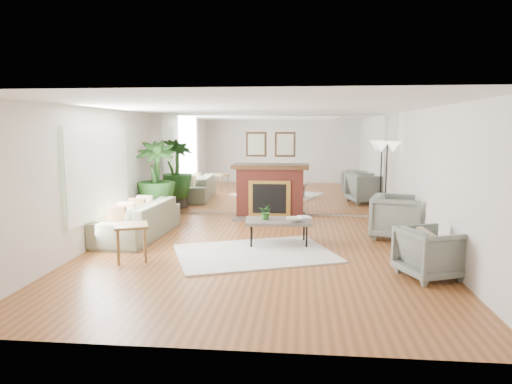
# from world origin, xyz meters

# --- Properties ---
(ground) EXTENTS (7.00, 7.00, 0.00)m
(ground) POSITION_xyz_m (0.00, 0.00, 0.00)
(ground) COLOR brown
(ground) RESTS_ON ground
(wall_left) EXTENTS (0.02, 7.00, 2.50)m
(wall_left) POSITION_xyz_m (-2.99, 0.00, 1.25)
(wall_left) COLOR silver
(wall_left) RESTS_ON ground
(wall_right) EXTENTS (0.02, 7.00, 2.50)m
(wall_right) POSITION_xyz_m (2.99, 0.00, 1.25)
(wall_right) COLOR silver
(wall_right) RESTS_ON ground
(wall_back) EXTENTS (6.00, 0.02, 2.50)m
(wall_back) POSITION_xyz_m (0.00, 3.49, 1.25)
(wall_back) COLOR silver
(wall_back) RESTS_ON ground
(mirror_panel) EXTENTS (5.40, 0.04, 2.40)m
(mirror_panel) POSITION_xyz_m (0.00, 3.47, 1.25)
(mirror_panel) COLOR silver
(mirror_panel) RESTS_ON wall_back
(window_panel) EXTENTS (0.04, 2.40, 1.50)m
(window_panel) POSITION_xyz_m (-2.96, 0.40, 1.35)
(window_panel) COLOR #B2E09E
(window_panel) RESTS_ON wall_left
(fireplace) EXTENTS (1.85, 0.83, 2.05)m
(fireplace) POSITION_xyz_m (0.00, 3.26, 0.66)
(fireplace) COLOR maroon
(fireplace) RESTS_ON ground
(area_rug) EXTENTS (3.08, 2.66, 0.03)m
(area_rug) POSITION_xyz_m (-0.04, -0.07, 0.01)
(area_rug) COLOR beige
(area_rug) RESTS_ON ground
(coffee_table) EXTENTS (1.25, 0.79, 0.48)m
(coffee_table) POSITION_xyz_m (0.33, 0.59, 0.44)
(coffee_table) COLOR #6B5E54
(coffee_table) RESTS_ON ground
(sofa) EXTENTS (1.07, 2.44, 0.70)m
(sofa) POSITION_xyz_m (-2.45, 0.95, 0.35)
(sofa) COLOR gray
(sofa) RESTS_ON ground
(armchair_back) EXTENTS (1.15, 1.14, 0.85)m
(armchair_back) POSITION_xyz_m (2.60, 1.32, 0.43)
(armchair_back) COLOR slate
(armchair_back) RESTS_ON ground
(armchair_front) EXTENTS (1.04, 1.03, 0.73)m
(armchair_front) POSITION_xyz_m (2.60, -1.05, 0.37)
(armchair_front) COLOR slate
(armchair_front) RESTS_ON ground
(side_table) EXTENTS (0.68, 0.68, 0.60)m
(side_table) POSITION_xyz_m (-1.99, -0.64, 0.50)
(side_table) COLOR olive
(side_table) RESTS_ON ground
(potted_ficus) EXTENTS (1.09, 1.09, 1.86)m
(potted_ficus) POSITION_xyz_m (-2.60, 2.56, 0.99)
(potted_ficus) COLOR black
(potted_ficus) RESTS_ON ground
(floor_lamp) EXTENTS (0.60, 0.33, 1.84)m
(floor_lamp) POSITION_xyz_m (2.70, 3.10, 1.57)
(floor_lamp) COLOR black
(floor_lamp) RESTS_ON ground
(tabletop_plant) EXTENTS (0.32, 0.29, 0.29)m
(tabletop_plant) POSITION_xyz_m (0.11, 0.58, 0.62)
(tabletop_plant) COLOR #306725
(tabletop_plant) RESTS_ON coffee_table
(fruit_bowl) EXTENTS (0.31, 0.31, 0.07)m
(fruit_bowl) POSITION_xyz_m (0.62, 0.45, 0.51)
(fruit_bowl) COLOR olive
(fruit_bowl) RESTS_ON coffee_table
(book) EXTENTS (0.29, 0.34, 0.02)m
(book) POSITION_xyz_m (0.72, 0.78, 0.49)
(book) COLOR olive
(book) RESTS_ON coffee_table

